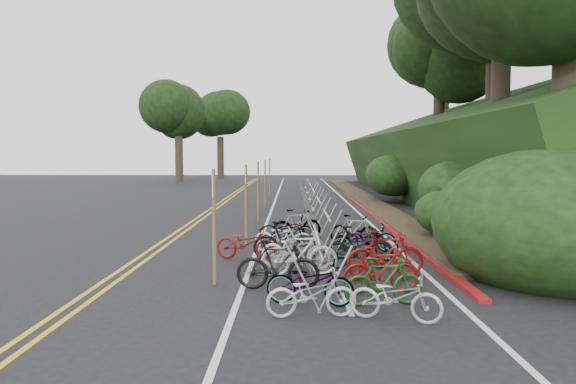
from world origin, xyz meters
The scene contains 11 objects.
ground centered at (0.00, 0.00, 0.00)m, with size 120.00×120.00×0.00m, color black.
road_markings centered at (0.63, 10.10, 0.00)m, with size 7.47×80.00×0.01m.
red_curb centered at (5.70, 12.00, 0.05)m, with size 0.25×28.00×0.10m, color maroon.
embankment centered at (12.96, 19.04, 2.57)m, with size 14.30×48.14×9.11m.
tree_cluster centered at (9.76, 22.04, 10.72)m, with size 31.75×53.46×17.13m.
bike_rack_front centered at (2.54, -1.38, 0.90)m, with size 1.19×2.77×1.26m.
bike_racks_rest centered at (3.00, 13.00, 0.85)m, with size 1.14×23.00×1.17m.
signpost_near centered at (0.36, -0.43, 1.43)m, with size 0.08×0.40×2.51m.
signposts_rest centered at (0.60, 14.00, 1.43)m, with size 0.08×18.40×2.50m.
bike_front centered at (0.82, 2.35, 0.45)m, with size 1.72×0.60×0.90m, color maroon.
bike_valet centered at (2.90, 1.22, 0.48)m, with size 3.18×10.69×1.09m.
Camera 1 is at (2.06, -12.44, 2.86)m, focal length 35.00 mm.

